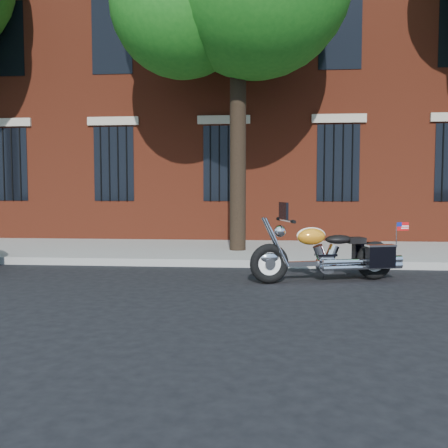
{
  "coord_description": "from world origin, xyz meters",
  "views": [
    {
      "loc": [
        1.15,
        -8.26,
        1.52
      ],
      "look_at": [
        0.37,
        0.8,
        0.88
      ],
      "focal_mm": 40.0,
      "sensor_mm": 36.0,
      "label": 1
    }
  ],
  "objects": [
    {
      "name": "curb",
      "position": [
        0.0,
        1.38,
        0.07
      ],
      "size": [
        40.0,
        0.16,
        0.15
      ],
      "primitive_type": "cube",
      "color": "gray",
      "rests_on": "ground"
    },
    {
      "name": "motorcycle",
      "position": [
        2.2,
        -0.02,
        0.44
      ],
      "size": [
        2.58,
        1.17,
        1.3
      ],
      "rotation": [
        0.0,
        0.0,
        0.28
      ],
      "color": "black",
      "rests_on": "ground"
    },
    {
      "name": "building",
      "position": [
        0.0,
        10.06,
        6.0
      ],
      "size": [
        26.0,
        10.08,
        12.0
      ],
      "color": "maroon",
      "rests_on": "ground"
    },
    {
      "name": "sidewalk",
      "position": [
        0.0,
        3.26,
        0.07
      ],
      "size": [
        40.0,
        3.6,
        0.15
      ],
      "primitive_type": "cube",
      "color": "gray",
      "rests_on": "ground"
    },
    {
      "name": "ground",
      "position": [
        0.0,
        0.0,
        0.0
      ],
      "size": [
        120.0,
        120.0,
        0.0
      ],
      "primitive_type": "plane",
      "color": "black",
      "rests_on": "ground"
    }
  ]
}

